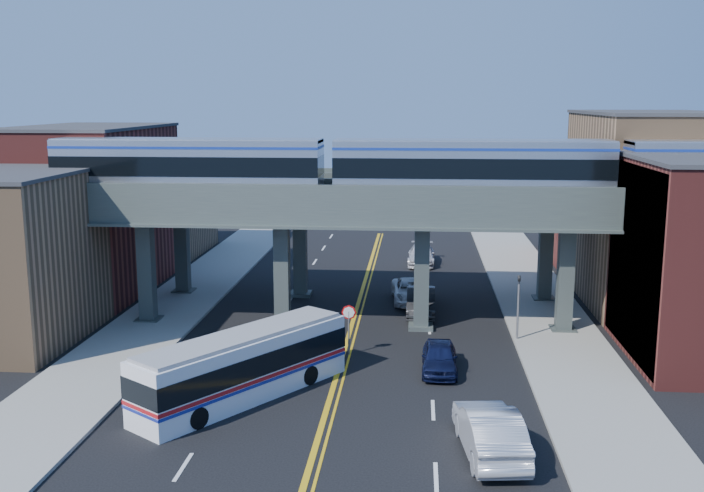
{
  "coord_description": "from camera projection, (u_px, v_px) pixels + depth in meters",
  "views": [
    {
      "loc": [
        3.71,
        -35.46,
        12.95
      ],
      "look_at": [
        0.25,
        5.56,
        5.22
      ],
      "focal_mm": 40.0,
      "sensor_mm": 36.0,
      "label": 1
    }
  ],
  "objects": [
    {
      "name": "ground",
      "position": [
        337.0,
        374.0,
        37.43
      ],
      "size": [
        120.0,
        120.0,
        0.0
      ],
      "primitive_type": "plane",
      "color": "black",
      "rests_on": "ground"
    },
    {
      "name": "mural_panel",
      "position": [
        633.0,
        265.0,
        39.26
      ],
      "size": [
        0.1,
        9.5,
        9.5
      ],
      "primitive_type": "cube",
      "color": "teal",
      "rests_on": "ground"
    },
    {
      "name": "building_east_c",
      "position": [
        601.0,
        205.0,
        63.46
      ],
      "size": [
        8.0,
        10.0,
        9.0
      ],
      "primitive_type": "cube",
      "color": "maroon",
      "rests_on": "ground"
    },
    {
      "name": "building_west_a",
      "position": [
        2.0,
        259.0,
        42.04
      ],
      "size": [
        8.0,
        10.0,
        9.0
      ],
      "primitive_type": "cube",
      "color": "#8E6B49",
      "rests_on": "ground"
    },
    {
      "name": "traffic_signal",
      "position": [
        518.0,
        300.0,
        42.12
      ],
      "size": [
        0.15,
        0.18,
        4.1
      ],
      "color": "slate",
      "rests_on": "ground"
    },
    {
      "name": "elevated_viaduct_near",
      "position": [
        351.0,
        216.0,
        44.07
      ],
      "size": [
        52.0,
        3.6,
        7.4
      ],
      "color": "#3F4946",
      "rests_on": "ground"
    },
    {
      "name": "car_lane_b",
      "position": [
        421.0,
        302.0,
        47.71
      ],
      "size": [
        1.71,
        4.86,
        1.6
      ],
      "primitive_type": "imported",
      "rotation": [
        0.0,
        0.0,
        -0.0
      ],
      "color": "#2A2B2D",
      "rests_on": "ground"
    },
    {
      "name": "elevated_viaduct_far",
      "position": [
        360.0,
        200.0,
        50.92
      ],
      "size": [
        52.0,
        3.6,
        7.4
      ],
      "color": "#3F4946",
      "rests_on": "ground"
    },
    {
      "name": "car_parked_curb",
      "position": [
        490.0,
        431.0,
        28.89
      ],
      "size": [
        2.6,
        5.76,
        1.83
      ],
      "primitive_type": "imported",
      "rotation": [
        0.0,
        0.0,
        3.26
      ],
      "color": "silver",
      "rests_on": "ground"
    },
    {
      "name": "transit_train",
      "position": [
        471.0,
        168.0,
        43.0
      ],
      "size": [
        46.81,
        2.93,
        3.42
      ],
      "color": "black",
      "rests_on": "elevated_viaduct_near"
    },
    {
      "name": "transit_bus",
      "position": [
        244.0,
        366.0,
        34.29
      ],
      "size": [
        8.23,
        10.18,
        2.78
      ],
      "rotation": [
        0.0,
        0.0,
        0.95
      ],
      "color": "white",
      "rests_on": "ground"
    },
    {
      "name": "sidewalk_east",
      "position": [
        548.0,
        320.0,
        46.25
      ],
      "size": [
        5.0,
        70.0,
        0.16
      ],
      "primitive_type": "cube",
      "color": "gray",
      "rests_on": "ground"
    },
    {
      "name": "car_lane_c",
      "position": [
        411.0,
        291.0,
        50.71
      ],
      "size": [
        2.83,
        5.37,
        1.44
      ],
      "primitive_type": "imported",
      "rotation": [
        0.0,
        0.0,
        0.09
      ],
      "color": "white",
      "rests_on": "ground"
    },
    {
      "name": "building_west_c",
      "position": [
        156.0,
        206.0,
        66.62
      ],
      "size": [
        8.0,
        10.0,
        8.0
      ],
      "primitive_type": "cube",
      "color": "#8E6B49",
      "rests_on": "ground"
    },
    {
      "name": "building_east_b",
      "position": [
        648.0,
        209.0,
        50.46
      ],
      "size": [
        8.0,
        14.0,
        12.0
      ],
      "primitive_type": "cube",
      "color": "#8E6B49",
      "rests_on": "ground"
    },
    {
      "name": "car_lane_a",
      "position": [
        439.0,
        357.0,
        37.71
      ],
      "size": [
        1.75,
        4.22,
        1.43
      ],
      "primitive_type": "imported",
      "rotation": [
        0.0,
        0.0,
        -0.01
      ],
      "color": "#0D1333",
      "rests_on": "ground"
    },
    {
      "name": "stop_sign",
      "position": [
        349.0,
        322.0,
        40.01
      ],
      "size": [
        0.76,
        0.09,
        2.63
      ],
      "color": "slate",
      "rests_on": "ground"
    },
    {
      "name": "sidewalk_west",
      "position": [
        168.0,
        312.0,
        48.16
      ],
      "size": [
        5.0,
        70.0,
        0.16
      ],
      "primitive_type": "cube",
      "color": "gray",
      "rests_on": "ground"
    },
    {
      "name": "building_west_b",
      "position": [
        92.0,
        210.0,
        53.61
      ],
      "size": [
        8.0,
        14.0,
        11.0
      ],
      "primitive_type": "cube",
      "color": "maroon",
      "rests_on": "ground"
    },
    {
      "name": "car_lane_d",
      "position": [
        421.0,
        255.0,
        62.33
      ],
      "size": [
        2.2,
        5.14,
        1.48
      ],
      "primitive_type": "imported",
      "rotation": [
        0.0,
        0.0,
        -0.03
      ],
      "color": "silver",
      "rests_on": "ground"
    }
  ]
}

